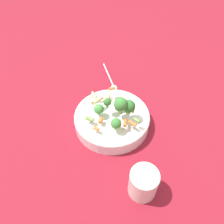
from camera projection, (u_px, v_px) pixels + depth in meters
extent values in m
plane|color=maroon|center=(112.00, 124.00, 0.79)|extent=(3.00, 3.00, 0.00)
cylinder|color=white|center=(112.00, 120.00, 0.77)|extent=(0.26, 0.26, 0.04)
torus|color=white|center=(112.00, 116.00, 0.76)|extent=(0.26, 0.26, 0.01)
cylinder|color=#8CB766|center=(121.00, 108.00, 0.76)|extent=(0.01, 0.01, 0.01)
sphere|color=#479342|center=(121.00, 104.00, 0.75)|extent=(0.03, 0.03, 0.03)
cylinder|color=#8CB766|center=(116.00, 128.00, 0.70)|extent=(0.01, 0.01, 0.01)
sphere|color=#3D8438|center=(116.00, 124.00, 0.68)|extent=(0.03, 0.03, 0.03)
cylinder|color=#8CB766|center=(128.00, 112.00, 0.73)|extent=(0.02, 0.02, 0.02)
sphere|color=#33722D|center=(129.00, 106.00, 0.71)|extent=(0.04, 0.04, 0.04)
cylinder|color=#8CB766|center=(119.00, 111.00, 0.73)|extent=(0.01, 0.01, 0.01)
sphere|color=#3D8438|center=(119.00, 107.00, 0.72)|extent=(0.03, 0.03, 0.03)
cylinder|color=#8CB766|center=(108.00, 105.00, 0.73)|extent=(0.01, 0.01, 0.01)
sphere|color=#33722D|center=(108.00, 101.00, 0.72)|extent=(0.03, 0.03, 0.03)
cylinder|color=#8CB766|center=(99.00, 113.00, 0.74)|extent=(0.01, 0.01, 0.01)
sphere|color=#479342|center=(99.00, 109.00, 0.73)|extent=(0.03, 0.03, 0.03)
cylinder|color=#8CB766|center=(120.00, 111.00, 0.71)|extent=(0.02, 0.02, 0.02)
sphere|color=#3D8438|center=(121.00, 104.00, 0.69)|extent=(0.04, 0.04, 0.04)
cylinder|color=beige|center=(118.00, 124.00, 0.71)|extent=(0.03, 0.02, 0.01)
cylinder|color=beige|center=(94.00, 95.00, 0.79)|extent=(0.03, 0.02, 0.01)
cylinder|color=#729E4C|center=(90.00, 119.00, 0.72)|extent=(0.03, 0.02, 0.01)
cylinder|color=beige|center=(109.00, 96.00, 0.80)|extent=(0.02, 0.03, 0.01)
cylinder|color=beige|center=(97.00, 101.00, 0.75)|extent=(0.02, 0.03, 0.01)
cylinder|color=orange|center=(125.00, 123.00, 0.70)|extent=(0.02, 0.03, 0.01)
cylinder|color=orange|center=(133.00, 123.00, 0.70)|extent=(0.03, 0.02, 0.01)
cylinder|color=orange|center=(96.00, 129.00, 0.69)|extent=(0.02, 0.01, 0.01)
cylinder|color=#729E4C|center=(94.00, 102.00, 0.75)|extent=(0.01, 0.03, 0.01)
cylinder|color=#729E4C|center=(137.00, 120.00, 0.69)|extent=(0.02, 0.02, 0.01)
cylinder|color=orange|center=(101.00, 120.00, 0.72)|extent=(0.02, 0.02, 0.01)
cylinder|color=orange|center=(131.00, 110.00, 0.72)|extent=(0.03, 0.02, 0.01)
cylinder|color=beige|center=(118.00, 99.00, 0.78)|extent=(0.02, 0.03, 0.01)
cylinder|color=orange|center=(112.00, 89.00, 0.79)|extent=(0.02, 0.02, 0.01)
cylinder|color=orange|center=(101.00, 99.00, 0.79)|extent=(0.02, 0.02, 0.01)
cylinder|color=#729E4C|center=(129.00, 110.00, 0.72)|extent=(0.02, 0.02, 0.01)
cylinder|color=silver|center=(143.00, 183.00, 0.59)|extent=(0.08, 0.08, 0.09)
torus|color=silver|center=(145.00, 176.00, 0.56)|extent=(0.08, 0.08, 0.01)
cylinder|color=silver|center=(108.00, 74.00, 0.97)|extent=(0.12, 0.11, 0.01)
ellipsoid|color=silver|center=(114.00, 88.00, 0.91)|extent=(0.04, 0.04, 0.01)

